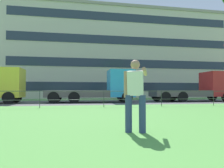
% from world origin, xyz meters
% --- Properties ---
extents(street_strip, '(80.00, 7.30, 0.01)m').
position_xyz_m(street_strip, '(0.00, 19.37, 0.00)').
color(street_strip, '#565454').
rests_on(street_strip, ground).
extents(park_fence, '(32.94, 0.04, 1.00)m').
position_xyz_m(park_fence, '(-0.00, 13.91, 0.67)').
color(park_fence, '#333833').
rests_on(park_fence, ground).
extents(person_thrower, '(0.72, 0.72, 1.69)m').
position_xyz_m(person_thrower, '(1.41, 6.13, 0.91)').
color(person_thrower, navy).
rests_on(person_thrower, ground).
extents(flatbed_truck_center, '(7.38, 2.67, 2.75)m').
position_xyz_m(flatbed_truck_center, '(2.60, 19.22, 1.22)').
color(flatbed_truck_center, '#2D99D1').
rests_on(flatbed_truck_center, ground).
extents(flatbed_truck_right, '(7.38, 2.65, 2.75)m').
position_xyz_m(flatbed_truck_right, '(11.85, 19.29, 1.22)').
color(flatbed_truck_right, '#B22323').
rests_on(flatbed_truck_right, ground).
extents(apartment_building_background, '(35.73, 12.13, 12.76)m').
position_xyz_m(apartment_building_background, '(6.98, 34.73, 6.39)').
color(apartment_building_background, beige).
rests_on(apartment_building_background, ground).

